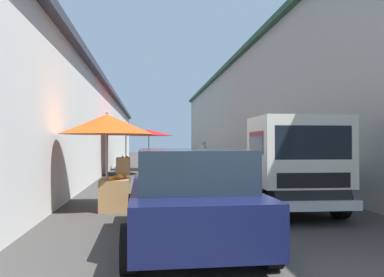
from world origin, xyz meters
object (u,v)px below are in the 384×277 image
at_px(fruit_stall_mid_lane, 126,135).
at_px(vendor_by_crates, 204,154).
at_px(delivery_truck, 287,166).
at_px(fruit_stall_far_right, 149,137).
at_px(plastic_stool, 117,181).
at_px(hatchback_car, 189,196).
at_px(fruit_stall_near_left, 108,136).

relative_size(fruit_stall_mid_lane, vendor_by_crates, 1.74).
distance_m(delivery_truck, vendor_by_crates, 12.49).
xyz_separation_m(fruit_stall_far_right, plastic_stool, (-9.19, 1.06, -1.54)).
bearing_deg(vendor_by_crates, hatchback_car, 170.63).
xyz_separation_m(fruit_stall_mid_lane, delivery_truck, (-10.30, -4.10, -0.86)).
bearing_deg(fruit_stall_far_right, plastic_stool, 173.42).
bearing_deg(fruit_stall_near_left, fruit_stall_far_right, -4.47).
xyz_separation_m(hatchback_car, delivery_truck, (2.30, -2.43, 0.30)).
relative_size(fruit_stall_mid_lane, hatchback_car, 0.71).
bearing_deg(vendor_by_crates, delivery_truck, 179.98).
distance_m(fruit_stall_near_left, plastic_stool, 3.69).
relative_size(delivery_truck, plastic_stool, 11.39).
relative_size(fruit_stall_far_right, fruit_stall_mid_lane, 0.95).
height_order(fruit_stall_far_right, vendor_by_crates, fruit_stall_far_right).
distance_m(fruit_stall_far_right, vendor_by_crates, 3.28).
bearing_deg(delivery_truck, fruit_stall_near_left, 77.71).
bearing_deg(fruit_stall_mid_lane, plastic_stool, -179.40).
relative_size(fruit_stall_far_right, vendor_by_crates, 1.65).
xyz_separation_m(fruit_stall_far_right, delivery_truck, (-13.48, -2.98, -0.82)).
relative_size(hatchback_car, vendor_by_crates, 2.43).
bearing_deg(fruit_stall_near_left, fruit_stall_mid_lane, 0.83).
distance_m(vendor_by_crates, plastic_stool, 9.16).
height_order(fruit_stall_mid_lane, plastic_stool, fruit_stall_mid_lane).
distance_m(fruit_stall_mid_lane, fruit_stall_near_left, 9.43).
bearing_deg(fruit_stall_near_left, plastic_stool, 1.23).
bearing_deg(vendor_by_crates, fruit_stall_mid_lane, 118.05).
xyz_separation_m(fruit_stall_far_right, vendor_by_crates, (-0.99, -2.98, -0.93)).
bearing_deg(delivery_truck, plastic_stool, 43.33).
distance_m(fruit_stall_far_right, delivery_truck, 13.83).
distance_m(hatchback_car, delivery_truck, 3.36).
relative_size(fruit_stall_near_left, hatchback_car, 0.58).
bearing_deg(delivery_truck, vendor_by_crates, -0.02).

